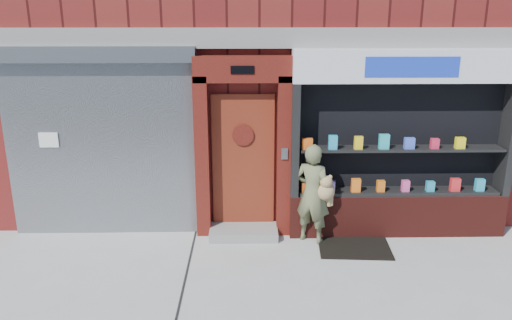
{
  "coord_description": "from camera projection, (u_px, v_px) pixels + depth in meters",
  "views": [
    {
      "loc": [
        -0.7,
        -5.77,
        3.52
      ],
      "look_at": [
        -0.56,
        1.0,
        1.51
      ],
      "focal_mm": 35.0,
      "sensor_mm": 36.0,
      "label": 1
    }
  ],
  "objects": [
    {
      "name": "ground",
      "position": [
        300.0,
        292.0,
        6.54
      ],
      "size": [
        80.0,
        80.0,
        0.0
      ],
      "primitive_type": "plane",
      "color": "#9E9E99",
      "rests_on": "ground"
    },
    {
      "name": "shutter_bay",
      "position": [
        100.0,
        132.0,
        7.84
      ],
      "size": [
        3.1,
        0.3,
        3.04
      ],
      "color": "gray",
      "rests_on": "ground"
    },
    {
      "name": "red_door_bay",
      "position": [
        243.0,
        148.0,
        7.9
      ],
      "size": [
        1.52,
        0.58,
        2.9
      ],
      "color": "#49110C",
      "rests_on": "ground"
    },
    {
      "name": "pharmacy_bay",
      "position": [
        400.0,
        153.0,
        7.92
      ],
      "size": [
        3.5,
        0.41,
        3.0
      ],
      "color": "#531913",
      "rests_on": "ground"
    },
    {
      "name": "woman",
      "position": [
        314.0,
        193.0,
        7.78
      ],
      "size": [
        0.7,
        0.62,
        1.6
      ],
      "color": "#646945",
      "rests_on": "ground"
    },
    {
      "name": "doormat",
      "position": [
        354.0,
        248.0,
        7.74
      ],
      "size": [
        1.14,
        0.84,
        0.03
      ],
      "primitive_type": "cube",
      "rotation": [
        0.0,
        0.0,
        -0.07
      ],
      "color": "black",
      "rests_on": "ground"
    }
  ]
}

